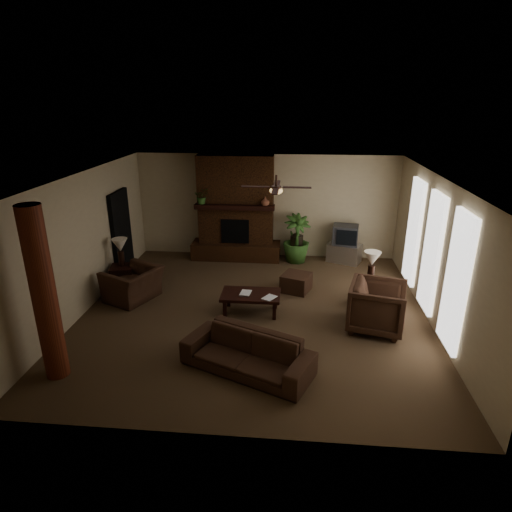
# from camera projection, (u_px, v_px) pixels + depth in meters

# --- Properties ---
(room_shell) EXTENTS (7.00, 7.00, 7.00)m
(room_shell) POSITION_uv_depth(u_px,v_px,m) (254.00, 249.00, 8.49)
(room_shell) COLOR brown
(room_shell) RESTS_ON ground
(fireplace) EXTENTS (2.40, 0.70, 2.80)m
(fireplace) POSITION_uv_depth(u_px,v_px,m) (236.00, 217.00, 11.65)
(fireplace) COLOR #4A2813
(fireplace) RESTS_ON ground
(windows) EXTENTS (0.08, 3.65, 2.35)m
(windows) POSITION_uv_depth(u_px,v_px,m) (432.00, 253.00, 8.40)
(windows) COLOR white
(windows) RESTS_ON ground
(log_column) EXTENTS (0.36, 0.36, 2.80)m
(log_column) POSITION_uv_depth(u_px,v_px,m) (44.00, 295.00, 6.50)
(log_column) COLOR maroon
(log_column) RESTS_ON ground
(doorway) EXTENTS (0.10, 1.00, 2.10)m
(doorway) POSITION_uv_depth(u_px,v_px,m) (122.00, 234.00, 10.59)
(doorway) COLOR black
(doorway) RESTS_ON ground
(ceiling_fan) EXTENTS (1.35, 1.35, 0.37)m
(ceiling_fan) POSITION_uv_depth(u_px,v_px,m) (276.00, 189.00, 8.34)
(ceiling_fan) COLOR #301D15
(ceiling_fan) RESTS_ON ceiling
(sofa) EXTENTS (2.20, 1.43, 0.83)m
(sofa) POSITION_uv_depth(u_px,v_px,m) (247.00, 347.00, 6.95)
(sofa) COLOR #3D261A
(sofa) RESTS_ON ground
(armchair_left) EXTENTS (1.10, 1.29, 0.96)m
(armchair_left) POSITION_uv_depth(u_px,v_px,m) (133.00, 279.00, 9.41)
(armchair_left) COLOR #3D261A
(armchair_left) RESTS_ON ground
(armchair_right) EXTENTS (1.15, 1.20, 1.03)m
(armchair_right) POSITION_uv_depth(u_px,v_px,m) (378.00, 305.00, 8.17)
(armchair_right) COLOR #3D261A
(armchair_right) RESTS_ON ground
(coffee_table) EXTENTS (1.20, 0.70, 0.43)m
(coffee_table) POSITION_uv_depth(u_px,v_px,m) (251.00, 296.00, 8.84)
(coffee_table) COLOR black
(coffee_table) RESTS_ON ground
(ottoman) EXTENTS (0.77, 0.77, 0.40)m
(ottoman) POSITION_uv_depth(u_px,v_px,m) (296.00, 282.00, 9.92)
(ottoman) COLOR #3D261A
(ottoman) RESTS_ON ground
(tv_stand) EXTENTS (0.98, 0.80, 0.50)m
(tv_stand) POSITION_uv_depth(u_px,v_px,m) (344.00, 253.00, 11.65)
(tv_stand) COLOR silver
(tv_stand) RESTS_ON ground
(tv) EXTENTS (0.72, 0.62, 0.52)m
(tv) POSITION_uv_depth(u_px,v_px,m) (345.00, 235.00, 11.46)
(tv) COLOR #343436
(tv) RESTS_ON tv_stand
(floor_vase) EXTENTS (0.34, 0.34, 0.77)m
(floor_vase) POSITION_uv_depth(u_px,v_px,m) (297.00, 245.00, 11.69)
(floor_vase) COLOR black
(floor_vase) RESTS_ON ground
(floor_plant) EXTENTS (1.19, 1.47, 0.72)m
(floor_plant) POSITION_uv_depth(u_px,v_px,m) (296.00, 249.00, 11.63)
(floor_plant) COLOR #355E25
(floor_plant) RESTS_ON ground
(side_table_left) EXTENTS (0.60, 0.60, 0.55)m
(side_table_left) POSITION_uv_depth(u_px,v_px,m) (123.00, 277.00, 10.01)
(side_table_left) COLOR black
(side_table_left) RESTS_ON ground
(lamp_left) EXTENTS (0.43, 0.43, 0.65)m
(lamp_left) POSITION_uv_depth(u_px,v_px,m) (120.00, 247.00, 9.80)
(lamp_left) COLOR #301D15
(lamp_left) RESTS_ON side_table_left
(side_table_right) EXTENTS (0.62, 0.62, 0.55)m
(side_table_right) POSITION_uv_depth(u_px,v_px,m) (370.00, 292.00, 9.24)
(side_table_right) COLOR black
(side_table_right) RESTS_ON ground
(lamp_right) EXTENTS (0.42, 0.42, 0.65)m
(lamp_right) POSITION_uv_depth(u_px,v_px,m) (372.00, 261.00, 8.98)
(lamp_right) COLOR #301D15
(lamp_right) RESTS_ON side_table_right
(mantel_plant) EXTENTS (0.48, 0.51, 0.33)m
(mantel_plant) POSITION_uv_depth(u_px,v_px,m) (202.00, 198.00, 11.29)
(mantel_plant) COLOR #355E25
(mantel_plant) RESTS_ON fireplace
(mantel_vase) EXTENTS (0.25, 0.25, 0.22)m
(mantel_vase) POSITION_uv_depth(u_px,v_px,m) (265.00, 201.00, 11.13)
(mantel_vase) COLOR brown
(mantel_vase) RESTS_ON fireplace
(book_a) EXTENTS (0.22, 0.05, 0.29)m
(book_a) POSITION_uv_depth(u_px,v_px,m) (240.00, 287.00, 8.79)
(book_a) COLOR #999999
(book_a) RESTS_ON coffee_table
(book_b) EXTENTS (0.19, 0.13, 0.29)m
(book_b) POSITION_uv_depth(u_px,v_px,m) (265.00, 290.00, 8.63)
(book_b) COLOR #999999
(book_b) RESTS_ON coffee_table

